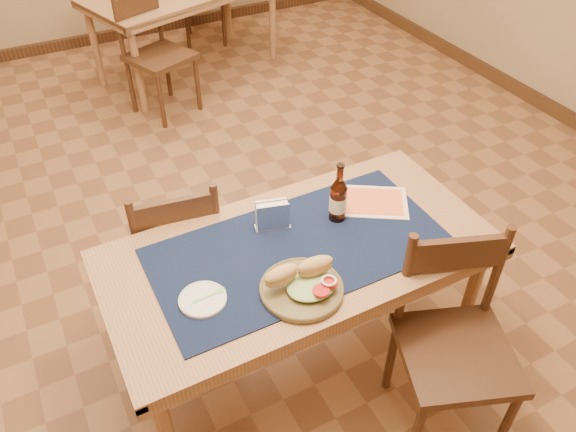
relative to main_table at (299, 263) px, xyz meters
name	(u,v)px	position (x,y,z in m)	size (l,w,h in m)	color
room	(213,25)	(0.00, 0.80, 0.73)	(6.04, 7.04, 2.84)	#8C5F3D
main_table	(299,263)	(0.00, 0.00, 0.00)	(1.60, 0.80, 0.75)	#A3704C
placemat	(299,248)	(0.00, 0.00, 0.09)	(1.20, 0.60, 0.01)	#101D3B
baseboard	(233,251)	(0.00, 0.80, -0.62)	(6.00, 7.00, 0.10)	#422A17
chair_main_far	(178,246)	(-0.37, 0.55, -0.20)	(0.47, 0.47, 0.90)	#422A17
chair_main_near	(454,341)	(0.43, -0.53, -0.17)	(0.57, 0.57, 0.95)	#422A17
chair_back_near	(156,52)	(0.19, 2.68, -0.18)	(0.57, 0.57, 0.94)	#422A17
sandwich_plate	(303,284)	(-0.10, -0.21, 0.12)	(0.32, 0.32, 0.12)	brown
side_plate	(203,299)	(-0.45, -0.08, 0.10)	(0.18, 0.18, 0.01)	silver
fork	(211,294)	(-0.42, -0.08, 0.10)	(0.13, 0.03, 0.00)	#84DD79
beer_bottle	(338,199)	(0.23, 0.09, 0.19)	(0.07, 0.07, 0.28)	#481F0C
napkin_holder	(272,216)	(-0.04, 0.17, 0.15)	(0.16, 0.09, 0.13)	silver
menu_card	(372,202)	(0.43, 0.11, 0.09)	(0.39, 0.36, 0.01)	#FEDFC0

